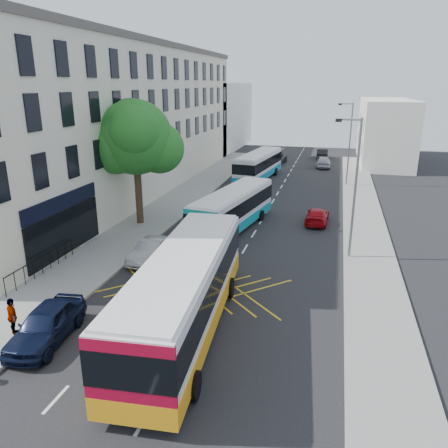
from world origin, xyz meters
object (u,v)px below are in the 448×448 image
Objects in this scene: street_tree at (135,138)px; bus_mid at (233,209)px; motorbike at (116,374)px; red_hatchback at (317,216)px; distant_car_silver at (324,162)px; pedestrian_far at (13,317)px; lamp_near at (354,182)px; distant_car_grey at (276,159)px; bus_near at (184,292)px; distant_car_dark at (322,154)px; parked_car_silver at (152,250)px; parked_car_blue at (46,324)px; lamp_far at (349,140)px; bus_far at (259,165)px.

street_tree is 8.40m from bus_mid.
street_tree reaches higher than motorbike.
red_hatchback is 23.27m from distant_car_silver.
red_hatchback is 2.40× the size of pedestrian_far.
red_hatchback is (-2.10, 6.61, -4.05)m from lamp_near.
motorbike is at bearing -81.78° from distant_car_grey.
bus_near is (-6.68, -9.90, -2.83)m from lamp_near.
bus_near is at bearing -58.05° from street_tree.
lamp_near is 36.88m from distant_car_dark.
parked_car_blue is at bearing -87.63° from parked_car_silver.
pedestrian_far is (-13.20, -12.21, -3.66)m from lamp_near.
distant_car_silver reaches higher than distant_car_dark.
parked_car_silver is at bearing -105.32° from bus_mid.
bus_mid is at bearing 80.36° from distant_car_dark.
parked_car_silver is at bearing -115.58° from lamp_far.
parked_car_silver is 0.98× the size of red_hatchback.
parked_car_silver is at bearing -87.60° from bus_far.
bus_near reaches higher than distant_car_grey.
lamp_far is 1.76× the size of distant_car_grey.
bus_far is at bearing 113.46° from lamp_near.
street_tree is 16.25m from parked_car_blue.
street_tree is at bearing 18.18° from red_hatchback.
pedestrian_far is (-13.20, -32.21, -3.66)m from lamp_far.
bus_far reaches higher than distant_car_silver.
bus_far is (-2.43, 30.89, -0.27)m from bus_near.
parked_car_silver is 0.92× the size of distant_car_silver.
lamp_near is 16.62m from motorbike.
distant_car_grey is at bearing 97.25° from motorbike.
distant_car_dark is 49.82m from pedestrian_far.
distant_car_dark reaches higher than parked_car_silver.
pedestrian_far reaches higher than parked_car_blue.
bus_far is (-9.11, 0.98, -3.10)m from lamp_far.
distant_car_grey is 1.09× the size of distant_car_silver.
lamp_far is 4.93× the size of pedestrian_far.
red_hatchback is 25.48m from distant_car_grey.
bus_near reaches higher than pedestrian_far.
pedestrian_far is (-10.23, -48.76, 0.27)m from distant_car_dark.
red_hatchback is 21.85m from pedestrian_far.
pedestrian_far is at bearing -96.20° from parked_car_silver.
bus_mid is 2.63× the size of red_hatchback.
parked_car_silver is at bearing 118.81° from bus_near.
street_tree is 15.83m from bus_near.
street_tree is 2.12× the size of distant_car_silver.
bus_mid is at bearing 90.47° from bus_near.
distant_car_dark is at bearing 73.33° from parked_car_blue.
distant_car_grey is at bearing 77.91° from street_tree.
street_tree reaches higher than bus_near.
pedestrian_far reaches higher than distant_car_dark.
distant_car_dark is at bearing 94.64° from lamp_near.
lamp_near is 4.93× the size of pedestrian_far.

